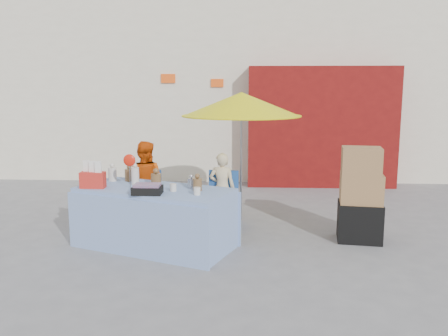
# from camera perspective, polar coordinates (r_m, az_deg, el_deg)

# --- Properties ---
(ground) EXTENTS (80.00, 80.00, 0.00)m
(ground) POSITION_cam_1_polar(r_m,az_deg,el_deg) (6.62, -2.46, -9.44)
(ground) COLOR slate
(ground) RESTS_ON ground
(backdrop) EXTENTS (14.00, 8.00, 7.80)m
(backdrop) POSITION_cam_1_polar(r_m,az_deg,el_deg) (13.77, 2.65, 13.65)
(backdrop) COLOR silver
(backdrop) RESTS_ON ground
(market_table) EXTENTS (2.35, 1.72, 1.29)m
(market_table) POSITION_cam_1_polar(r_m,az_deg,el_deg) (6.58, -8.37, -5.82)
(market_table) COLOR #7D95C8
(market_table) RESTS_ON ground
(chair_left) EXTENTS (0.53, 0.52, 0.85)m
(chair_left) POSITION_cam_1_polar(r_m,az_deg,el_deg) (7.70, -9.64, -4.81)
(chair_left) COLOR #214D98
(chair_left) RESTS_ON ground
(chair_right) EXTENTS (0.53, 0.52, 0.85)m
(chair_right) POSITION_cam_1_polar(r_m,az_deg,el_deg) (7.53, -0.28, -5.01)
(chair_right) COLOR #214D98
(chair_right) RESTS_ON ground
(vendor_orange) EXTENTS (0.69, 0.56, 1.32)m
(vendor_orange) POSITION_cam_1_polar(r_m,az_deg,el_deg) (7.73, -9.53, -1.66)
(vendor_orange) COLOR #DC4E0B
(vendor_orange) RESTS_ON ground
(vendor_beige) EXTENTS (0.44, 0.32, 1.14)m
(vendor_beige) POSITION_cam_1_polar(r_m,az_deg,el_deg) (7.58, -0.24, -2.44)
(vendor_beige) COLOR beige
(vendor_beige) RESTS_ON ground
(umbrella) EXTENTS (1.90, 1.90, 2.09)m
(umbrella) POSITION_cam_1_polar(r_m,az_deg,el_deg) (7.56, 2.11, 7.61)
(umbrella) COLOR gray
(umbrella) RESTS_ON ground
(box_stack) EXTENTS (0.67, 0.58, 1.35)m
(box_stack) POSITION_cam_1_polar(r_m,az_deg,el_deg) (6.98, 16.10, -3.50)
(box_stack) COLOR black
(box_stack) RESTS_ON ground
(tarp_bundle) EXTENTS (0.84, 0.75, 0.31)m
(tarp_bundle) POSITION_cam_1_polar(r_m,az_deg,el_deg) (6.90, -8.13, -7.35)
(tarp_bundle) COLOR gold
(tarp_bundle) RESTS_ON ground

